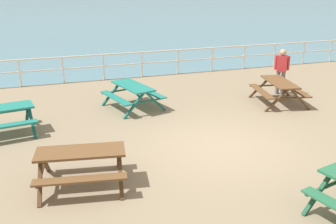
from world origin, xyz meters
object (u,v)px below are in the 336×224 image
Objects in this scene: picnic_table_near_right at (81,159)px; picnic_table_far_left at (279,87)px; picnic_table_seaward at (133,91)px; visitor at (282,69)px.

picnic_table_near_right is 7.82m from picnic_table_far_left.
picnic_table_seaward is at bearing 73.38° from picnic_table_near_right.
picnic_table_far_left is at bearing -2.20° from visitor.
picnic_table_far_left is at bearing 35.40° from picnic_table_near_right.
visitor reaches higher than picnic_table_far_left.
picnic_table_near_right is at bearing 127.06° from picnic_table_far_left.
picnic_table_near_right is 1.22× the size of visitor.
picnic_table_near_right and picnic_table_seaward have the same top height.
visitor is at bearing 38.97° from picnic_table_near_right.
picnic_table_near_right is 0.98× the size of picnic_table_far_left.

